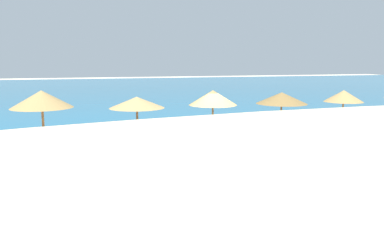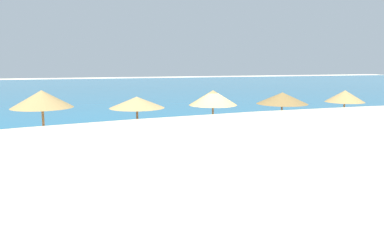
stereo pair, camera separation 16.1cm
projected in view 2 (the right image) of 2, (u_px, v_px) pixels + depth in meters
name	position (u px, v px, depth m)	size (l,w,h in m)	color
ground_plane	(221.00, 157.00, 15.37)	(160.00, 160.00, 0.00)	beige
sea_water	(118.00, 89.00, 52.71)	(160.00, 68.86, 0.01)	#1E6B93
beach_umbrella_1	(42.00, 99.00, 14.51)	(2.34, 2.34, 2.76)	brown
beach_umbrella_2	(137.00, 102.00, 15.87)	(2.33, 2.33, 2.39)	brown
beach_umbrella_3	(213.00, 98.00, 16.27)	(2.09, 2.09, 2.63)	brown
beach_umbrella_4	(282.00, 98.00, 17.69)	(2.40, 2.40, 2.42)	brown
beach_umbrella_5	(345.00, 96.00, 18.72)	(1.91, 1.91, 2.44)	brown
lounge_chair_0	(306.00, 135.00, 17.59)	(1.42, 0.99, 1.12)	#199972
lounge_chair_1	(163.00, 146.00, 15.29)	(1.38, 0.76, 0.97)	red
lounge_chair_2	(31.00, 156.00, 13.88)	(1.53, 1.16, 0.97)	red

